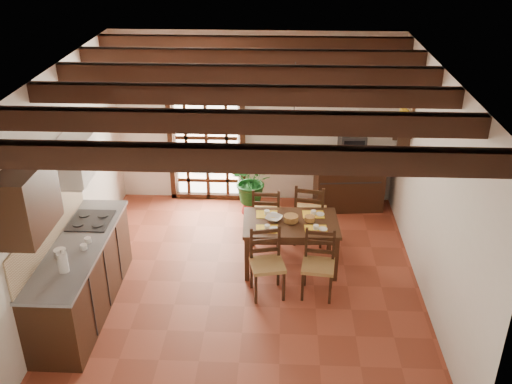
# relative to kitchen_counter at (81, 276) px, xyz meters

# --- Properties ---
(ground_plane) EXTENTS (5.00, 5.00, 0.00)m
(ground_plane) POSITION_rel_kitchen_counter_xyz_m (1.96, 0.60, -0.47)
(ground_plane) COLOR brown
(room_shell) EXTENTS (4.52, 5.02, 2.81)m
(room_shell) POSITION_rel_kitchen_counter_xyz_m (1.96, 0.60, 1.34)
(room_shell) COLOR silver
(room_shell) RESTS_ON ground_plane
(ceiling_beams) EXTENTS (4.50, 4.34, 0.20)m
(ceiling_beams) POSITION_rel_kitchen_counter_xyz_m (1.96, 0.60, 2.22)
(ceiling_beams) COLOR black
(ceiling_beams) RESTS_ON room_shell
(french_door) EXTENTS (1.26, 0.11, 2.32)m
(french_door) POSITION_rel_kitchen_counter_xyz_m (1.16, 3.05, 0.70)
(french_door) COLOR white
(french_door) RESTS_ON ground_plane
(kitchen_counter) EXTENTS (0.64, 2.25, 1.38)m
(kitchen_counter) POSITION_rel_kitchen_counter_xyz_m (0.00, 0.00, 0.00)
(kitchen_counter) COLOR black
(kitchen_counter) RESTS_ON ground_plane
(upper_cabinet) EXTENTS (0.35, 0.80, 0.70)m
(upper_cabinet) POSITION_rel_kitchen_counter_xyz_m (-0.12, -0.70, 1.38)
(upper_cabinet) COLOR black
(upper_cabinet) RESTS_ON room_shell
(range_hood) EXTENTS (0.38, 0.60, 0.54)m
(range_hood) POSITION_rel_kitchen_counter_xyz_m (-0.09, 0.55, 1.26)
(range_hood) COLOR white
(range_hood) RESTS_ON room_shell
(counter_items) EXTENTS (0.50, 1.43, 0.25)m
(counter_items) POSITION_rel_kitchen_counter_xyz_m (0.00, 0.09, 0.49)
(counter_items) COLOR black
(counter_items) RESTS_ON kitchen_counter
(dining_table) EXTENTS (1.30, 0.86, 0.69)m
(dining_table) POSITION_rel_kitchen_counter_xyz_m (2.52, 1.06, 0.13)
(dining_table) COLOR #392012
(dining_table) RESTS_ON ground_plane
(chair_near_left) EXTENTS (0.49, 0.47, 0.89)m
(chair_near_left) POSITION_rel_kitchen_counter_xyz_m (2.22, 0.40, -0.19)
(chair_near_left) COLOR #A17B44
(chair_near_left) RESTS_ON ground_plane
(chair_near_right) EXTENTS (0.44, 0.43, 0.87)m
(chair_near_right) POSITION_rel_kitchen_counter_xyz_m (2.86, 0.42, -0.20)
(chair_near_right) COLOR #A17B44
(chair_near_right) RESTS_ON ground_plane
(chair_far_left) EXTENTS (0.43, 0.41, 0.90)m
(chair_far_left) POSITION_rel_kitchen_counter_xyz_m (2.17, 1.69, -0.19)
(chair_far_left) COLOR #A17B44
(chair_far_left) RESTS_ON ground_plane
(chair_far_right) EXTENTS (0.50, 0.49, 0.96)m
(chair_far_right) POSITION_rel_kitchen_counter_xyz_m (2.81, 1.72, -0.17)
(chair_far_right) COLOR #A17B44
(chair_far_right) RESTS_ON ground_plane
(table_setting) EXTENTS (0.92, 0.62, 0.09)m
(table_setting) POSITION_rel_kitchen_counter_xyz_m (2.52, 1.06, 0.18)
(table_setting) COLOR yellow
(table_setting) RESTS_ON dining_table
(table_bowl) EXTENTS (0.28, 0.28, 0.05)m
(table_bowl) POSITION_rel_kitchen_counter_xyz_m (2.29, 1.10, 0.24)
(table_bowl) COLOR white
(table_bowl) RESTS_ON dining_table
(sideboard) EXTENTS (1.12, 0.59, 0.92)m
(sideboard) POSITION_rel_kitchen_counter_xyz_m (3.48, 2.83, -0.01)
(sideboard) COLOR black
(sideboard) RESTS_ON ground_plane
(crt_tv) EXTENTS (0.42, 0.40, 0.34)m
(crt_tv) POSITION_rel_kitchen_counter_xyz_m (3.48, 2.82, 0.64)
(crt_tv) COLOR black
(crt_tv) RESTS_ON sideboard
(fuse_box) EXTENTS (0.25, 0.03, 0.32)m
(fuse_box) POSITION_rel_kitchen_counter_xyz_m (3.46, 3.08, 1.28)
(fuse_box) COLOR white
(fuse_box) RESTS_ON room_shell
(plant_pot) EXTENTS (0.36, 0.36, 0.22)m
(plant_pot) POSITION_rel_kitchen_counter_xyz_m (1.93, 2.58, -0.36)
(plant_pot) COLOR maroon
(plant_pot) RESTS_ON ground_plane
(potted_plant) EXTENTS (1.91, 1.69, 1.97)m
(potted_plant) POSITION_rel_kitchen_counter_xyz_m (1.93, 2.58, 0.10)
(potted_plant) COLOR #144C19
(potted_plant) RESTS_ON ground_plane
(wall_shelf) EXTENTS (0.20, 0.42, 0.20)m
(wall_shelf) POSITION_rel_kitchen_counter_xyz_m (4.10, 2.20, 1.04)
(wall_shelf) COLOR black
(wall_shelf) RESTS_ON room_shell
(shelf_vase) EXTENTS (0.15, 0.15, 0.15)m
(shelf_vase) POSITION_rel_kitchen_counter_xyz_m (4.10, 2.20, 1.18)
(shelf_vase) COLOR #B2BFB2
(shelf_vase) RESTS_ON wall_shelf
(shelf_flowers) EXTENTS (0.14, 0.14, 0.36)m
(shelf_flowers) POSITION_rel_kitchen_counter_xyz_m (4.10, 2.20, 1.38)
(shelf_flowers) COLOR yellow
(shelf_flowers) RESTS_ON shelf_vase
(framed_picture) EXTENTS (0.03, 0.32, 0.32)m
(framed_picture) POSITION_rel_kitchen_counter_xyz_m (4.18, 2.20, 1.58)
(framed_picture) COLOR brown
(framed_picture) RESTS_ON room_shell
(pendant_lamp) EXTENTS (0.36, 0.36, 0.84)m
(pendant_lamp) POSITION_rel_kitchen_counter_xyz_m (2.52, 1.16, 1.60)
(pendant_lamp) COLOR black
(pendant_lamp) RESTS_ON room_shell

